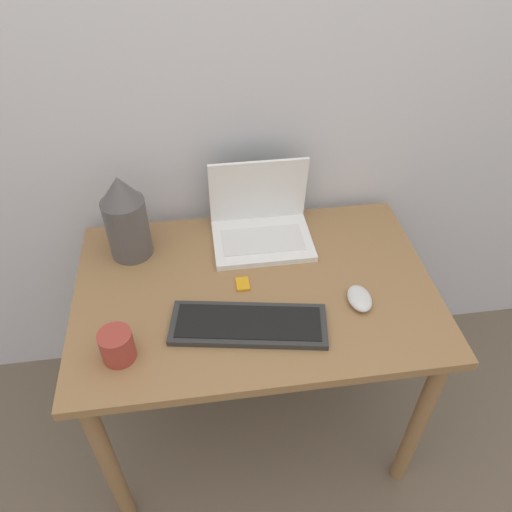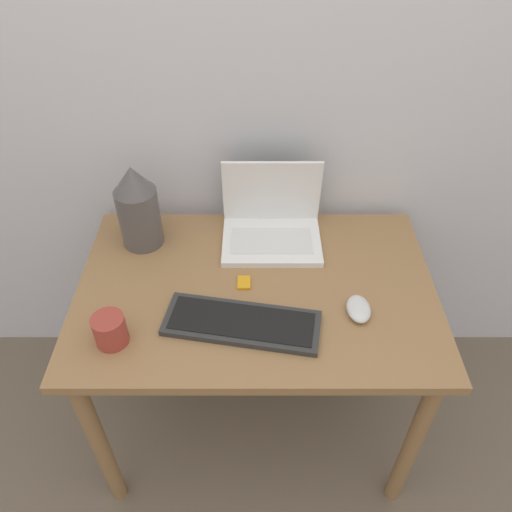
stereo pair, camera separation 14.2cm
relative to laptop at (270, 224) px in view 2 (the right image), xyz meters
The scene contains 9 objects.
ground_plane 0.97m from the laptop, 94.95° to the right, with size 12.00×12.00×0.00m, color #6B5B4C.
wall_back 0.51m from the laptop, 105.09° to the left, with size 6.00×0.05×2.50m.
desk 0.28m from the laptop, 102.36° to the right, with size 1.06×0.70×0.72m.
laptop is the anchor object (origin of this frame).
keyboard 0.39m from the laptop, 103.17° to the right, with size 0.44×0.22×0.02m.
mouse 0.41m from the laptop, 54.77° to the right, with size 0.07×0.10×0.03m.
vase 0.42m from the laptop, behind, with size 0.13×0.13×0.28m.
mp3_player 0.24m from the laptop, 111.38° to the right, with size 0.04×0.05×0.01m.
mug 0.61m from the laptop, 134.86° to the right, with size 0.09×0.09×0.09m.
Camera 2 is at (0.00, -0.68, 1.77)m, focal length 35.00 mm.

